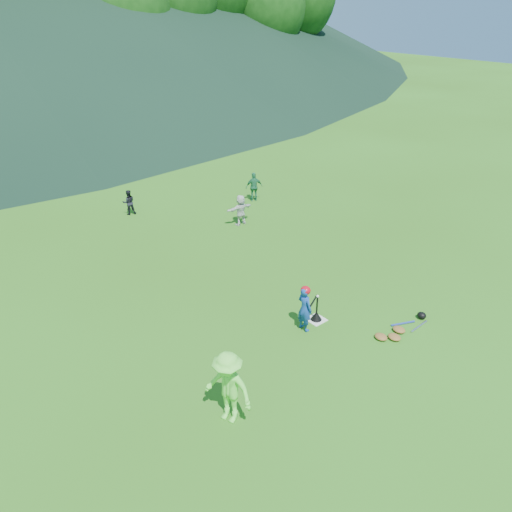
{
  "coord_description": "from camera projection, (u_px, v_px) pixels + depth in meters",
  "views": [
    {
      "loc": [
        -8.14,
        -7.4,
        7.59
      ],
      "look_at": [
        0.0,
        2.5,
        0.9
      ],
      "focal_mm": 35.0,
      "sensor_mm": 36.0,
      "label": 1
    }
  ],
  "objects": [
    {
      "name": "fielder_d",
      "position": [
        241.0,
        210.0,
        18.43
      ],
      "size": [
        1.08,
        0.37,
        1.15
      ],
      "primitive_type": "imported",
      "rotation": [
        0.0,
        0.0,
        3.11
      ],
      "color": "silver",
      "rests_on": "ground"
    },
    {
      "name": "batting_tee",
      "position": [
        316.0,
        316.0,
        13.11
      ],
      "size": [
        0.3,
        0.3,
        0.68
      ],
      "color": "black",
      "rests_on": "home_plate"
    },
    {
      "name": "outfield_fence",
      "position": [
        4.0,
        117.0,
        32.02
      ],
      "size": [
        70.07,
        0.08,
        1.33
      ],
      "color": "gray",
      "rests_on": "ground"
    },
    {
      "name": "ground",
      "position": [
        316.0,
        320.0,
        13.17
      ],
      "size": [
        120.0,
        120.0,
        0.0
      ],
      "primitive_type": "plane",
      "color": "#2C5D15",
      "rests_on": "ground"
    },
    {
      "name": "baseball",
      "position": [
        318.0,
        296.0,
        12.82
      ],
      "size": [
        0.08,
        0.08,
        0.08
      ],
      "primitive_type": "sphere",
      "color": "white",
      "rests_on": "batting_tee"
    },
    {
      "name": "fielder_b",
      "position": [
        129.0,
        202.0,
        19.35
      ],
      "size": [
        0.57,
        0.5,
        0.99
      ],
      "primitive_type": "imported",
      "rotation": [
        0.0,
        0.0,
        2.83
      ],
      "color": "black",
      "rests_on": "ground"
    },
    {
      "name": "fielder_c",
      "position": [
        254.0,
        187.0,
        20.59
      ],
      "size": [
        0.77,
        0.55,
        1.21
      ],
      "primitive_type": "imported",
      "rotation": [
        0.0,
        0.0,
        2.74
      ],
      "color": "#22744A",
      "rests_on": "ground"
    },
    {
      "name": "equipment_pile",
      "position": [
        399.0,
        330.0,
        12.67
      ],
      "size": [
        1.8,
        0.58,
        0.19
      ],
      "color": "olive",
      "rests_on": "ground"
    },
    {
      "name": "home_plate",
      "position": [
        316.0,
        320.0,
        13.16
      ],
      "size": [
        0.45,
        0.45,
        0.02
      ],
      "primitive_type": "cube",
      "color": "silver",
      "rests_on": "ground"
    },
    {
      "name": "batter_gear",
      "position": [
        306.0,
        291.0,
        12.31
      ],
      "size": [
        0.71,
        0.32,
        0.6
      ],
      "color": "#B10B19",
      "rests_on": "ground"
    },
    {
      "name": "adult_coach",
      "position": [
        228.0,
        388.0,
        9.72
      ],
      "size": [
        0.93,
        1.19,
        1.63
      ],
      "primitive_type": "imported",
      "rotation": [
        0.0,
        0.0,
        -1.22
      ],
      "color": "#6BF247",
      "rests_on": "ground"
    },
    {
      "name": "batter_child",
      "position": [
        305.0,
        309.0,
        12.53
      ],
      "size": [
        0.31,
        0.46,
        1.24
      ],
      "primitive_type": "imported",
      "rotation": [
        0.0,
        0.0,
        1.53
      ],
      "color": "#163E97",
      "rests_on": "ground"
    }
  ]
}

